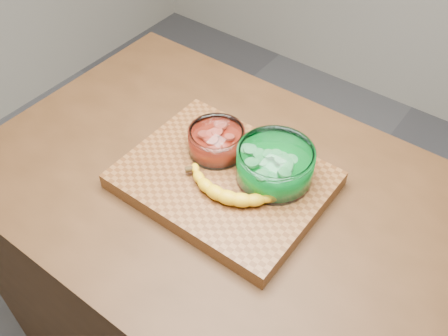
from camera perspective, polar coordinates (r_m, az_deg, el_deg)
The scene contains 5 objects.
counter at distance 1.53m, azimuth 0.00°, elevation -13.38°, with size 1.20×0.80×0.90m, color #462A15.
cutting_board at distance 1.15m, azimuth 0.00°, elevation -1.38°, with size 0.45×0.35×0.04m, color brown.
bowl_red at distance 1.17m, azimuth -0.85°, elevation 3.09°, with size 0.13×0.13×0.06m.
bowl_green at distance 1.11m, azimuth 5.85°, elevation 0.35°, with size 0.17×0.17×0.08m.
banana at distance 1.09m, azimuth 0.98°, elevation -1.83°, with size 0.25×0.14×0.04m, color yellow, non-canonical shape.
Camera 1 is at (0.47, -0.62, 1.77)m, focal length 40.00 mm.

